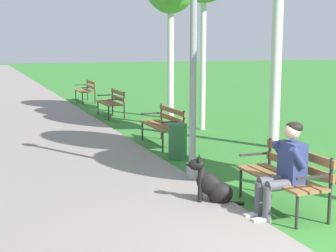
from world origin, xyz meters
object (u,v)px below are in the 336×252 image
(park_bench_mid, at_px, (165,122))
(park_bench_far, at_px, (112,101))
(dog_black, at_px, (213,186))
(person_seated_on_near_bench, at_px, (285,166))
(lamp_post_near, at_px, (193,55))
(park_bench_near, at_px, (286,173))
(litter_bin, at_px, (178,141))
(park_bench_furthest, at_px, (86,89))

(park_bench_mid, xyz_separation_m, park_bench_far, (0.01, 4.63, 0.00))
(park_bench_mid, xyz_separation_m, dog_black, (-0.84, -4.16, -0.25))
(person_seated_on_near_bench, height_order, lamp_post_near, lamp_post_near)
(park_bench_far, bearing_deg, park_bench_near, -90.16)
(park_bench_near, xyz_separation_m, lamp_post_near, (-0.60, 1.78, 1.54))
(park_bench_near, relative_size, litter_bin, 2.14)
(person_seated_on_near_bench, relative_size, dog_black, 1.64)
(park_bench_near, relative_size, park_bench_mid, 1.00)
(park_bench_near, distance_m, person_seated_on_near_bench, 0.38)
(dog_black, relative_size, lamp_post_near, 0.19)
(park_bench_mid, xyz_separation_m, person_seated_on_near_bench, (-0.22, -4.99, 0.17))
(park_bench_near, xyz_separation_m, litter_bin, (-0.23, 3.33, -0.16))
(park_bench_near, height_order, dog_black, park_bench_near)
(lamp_post_near, height_order, litter_bin, lamp_post_near)
(park_bench_mid, height_order, park_bench_furthest, same)
(park_bench_far, relative_size, litter_bin, 2.14)
(person_seated_on_near_bench, bearing_deg, dog_black, 126.70)
(person_seated_on_near_bench, bearing_deg, park_bench_furthest, 88.58)
(park_bench_furthest, bearing_deg, dog_black, -94.16)
(park_bench_near, bearing_deg, litter_bin, 93.92)
(park_bench_furthest, relative_size, dog_black, 1.97)
(park_bench_near, height_order, park_bench_furthest, same)
(park_bench_near, xyz_separation_m, person_seated_on_near_bench, (-0.21, -0.27, 0.17))
(person_seated_on_near_bench, bearing_deg, park_bench_mid, 87.44)
(park_bench_far, relative_size, park_bench_furthest, 1.00)
(lamp_post_near, bearing_deg, dog_black, -100.49)
(lamp_post_near, distance_m, litter_bin, 2.34)
(lamp_post_near, bearing_deg, person_seated_on_near_bench, -79.28)
(park_bench_far, height_order, person_seated_on_near_bench, person_seated_on_near_bench)
(park_bench_furthest, xyz_separation_m, lamp_post_near, (-0.74, -12.02, 1.54))
(person_seated_on_near_bench, distance_m, litter_bin, 3.62)
(park_bench_mid, relative_size, park_bench_furthest, 1.00)
(park_bench_far, xyz_separation_m, litter_bin, (-0.25, -6.01, -0.16))
(person_seated_on_near_bench, bearing_deg, park_bench_near, 52.74)
(dog_black, relative_size, litter_bin, 1.09)
(park_bench_furthest, relative_size, litter_bin, 2.14)
(park_bench_mid, distance_m, litter_bin, 1.41)
(park_bench_mid, bearing_deg, dog_black, -101.39)
(park_bench_mid, relative_size, litter_bin, 2.14)
(dog_black, height_order, lamp_post_near, lamp_post_near)
(park_bench_near, bearing_deg, person_seated_on_near_bench, -127.26)
(park_bench_far, bearing_deg, litter_bin, -92.43)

